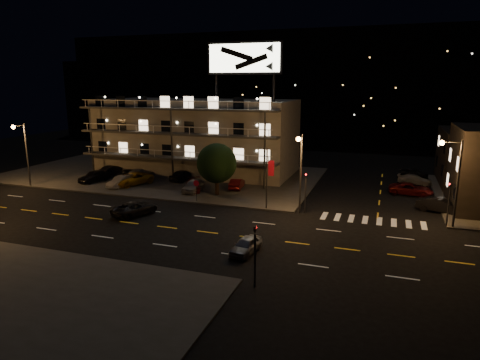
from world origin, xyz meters
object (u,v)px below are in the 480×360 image
(lot_car_4, at_px, (193,185))
(lot_car_7, at_px, (139,174))
(tree, at_px, (216,164))
(road_car_west, at_px, (135,208))
(lot_car_2, at_px, (132,179))
(side_car_0, at_px, (440,205))
(road_car_east, at_px, (246,245))

(lot_car_4, distance_m, lot_car_7, 10.29)
(tree, bearing_deg, road_car_west, -116.99)
(lot_car_2, bearing_deg, lot_car_4, 18.99)
(lot_car_2, height_order, lot_car_7, lot_car_2)
(tree, distance_m, road_car_west, 11.12)
(lot_car_2, height_order, side_car_0, lot_car_2)
(road_car_west, bearing_deg, lot_car_7, -40.09)
(lot_car_7, xyz_separation_m, road_car_west, (8.01, -13.49, -0.21))
(road_car_east, xyz_separation_m, road_car_west, (-13.51, 5.71, 0.05))
(lot_car_2, distance_m, road_car_east, 26.30)
(lot_car_2, height_order, road_car_west, lot_car_2)
(lot_car_7, height_order, road_car_east, lot_car_7)
(lot_car_7, height_order, road_car_west, lot_car_7)
(lot_car_4, bearing_deg, road_car_east, -55.73)
(tree, distance_m, lot_car_2, 12.40)
(lot_car_2, distance_m, lot_car_4, 8.86)
(lot_car_4, distance_m, side_car_0, 27.01)
(side_car_0, xyz_separation_m, road_car_east, (-15.14, -16.66, -0.11))
(side_car_0, relative_size, road_car_east, 1.22)
(tree, xyz_separation_m, lot_car_2, (-12.04, 0.99, -2.81))
(tree, height_order, lot_car_2, tree)
(lot_car_7, bearing_deg, road_car_east, 139.21)
(side_car_0, height_order, road_car_west, side_car_0)
(tree, height_order, side_car_0, tree)
(side_car_0, distance_m, road_car_east, 22.51)
(lot_car_2, xyz_separation_m, side_car_0, (35.84, 0.43, -0.18))
(lot_car_2, height_order, lot_car_4, lot_car_2)
(lot_car_2, xyz_separation_m, road_car_east, (20.70, -16.23, -0.29))
(tree, distance_m, lot_car_4, 4.30)
(lot_car_4, distance_m, road_car_west, 10.12)
(tree, relative_size, road_car_west, 1.25)
(lot_car_7, xyz_separation_m, road_car_east, (21.52, -19.21, -0.26))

